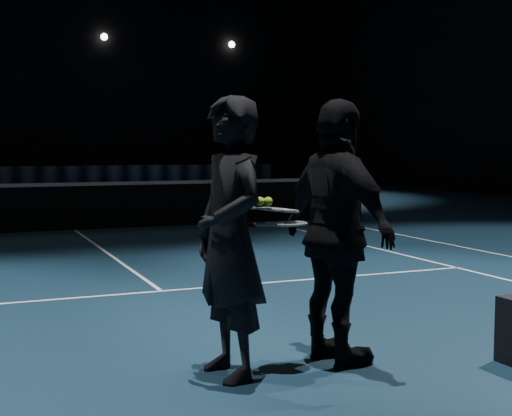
{
  "coord_description": "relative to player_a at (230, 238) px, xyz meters",
  "views": [
    {
      "loc": [
        -2.07,
        -14.15,
        1.62
      ],
      "look_at": [
        -0.14,
        -9.52,
        1.2
      ],
      "focal_mm": 50.0,
      "sensor_mm": 36.0,
      "label": 1
    }
  ],
  "objects": [
    {
      "name": "floor",
      "position": [
        0.33,
        9.51,
        -0.99
      ],
      "size": [
        36.0,
        36.0,
        0.0
      ],
      "primitive_type": "plane",
      "color": "black",
      "rests_on": "ground"
    },
    {
      "name": "tennis_balls",
      "position": [
        0.26,
        -0.0,
        0.26
      ],
      "size": [
        0.12,
        0.1,
        0.12
      ],
      "primitive_type": null,
      "color": "#D3EB31",
      "rests_on": "racket_upper"
    },
    {
      "name": "wall_back",
      "position": [
        0.33,
        27.51,
        4.01
      ],
      "size": [
        30.0,
        0.0,
        30.0
      ],
      "primitive_type": "plane",
      "rotation": [
        1.57,
        0.0,
        0.0
      ],
      "color": "black",
      "rests_on": "ground"
    },
    {
      "name": "racket_lower",
      "position": [
        0.45,
        -0.01,
        0.08
      ],
      "size": [
        0.68,
        0.23,
        0.03
      ],
      "primitive_type": null,
      "rotation": [
        0.0,
        0.0,
        -0.02
      ],
      "color": "black",
      "rests_on": "player_a"
    },
    {
      "name": "racket_upper",
      "position": [
        0.4,
        0.03,
        0.18
      ],
      "size": [
        0.69,
        0.25,
        0.1
      ],
      "primitive_type": null,
      "rotation": [
        0.0,
        0.1,
        0.05
      ],
      "color": "black",
      "rests_on": "player_b"
    },
    {
      "name": "player_b",
      "position": [
        0.85,
        -0.02,
        0.0
      ],
      "size": [
        0.68,
        1.23,
        1.98
      ],
      "primitive_type": "imported",
      "rotation": [
        0.0,
        0.0,
        1.74
      ],
      "color": "black",
      "rests_on": "floor"
    },
    {
      "name": "fixtures_far",
      "position": [
        0.33,
        27.31,
        5.51
      ],
      "size": [
        20.0,
        0.3,
        0.3
      ],
      "primitive_type": null,
      "color": "white",
      "rests_on": "wall_back"
    },
    {
      "name": "player_a",
      "position": [
        0.0,
        0.0,
        0.0
      ],
      "size": [
        0.56,
        0.78,
        1.98
      ],
      "primitive_type": "imported",
      "rotation": [
        0.0,
        0.0,
        -1.44
      ],
      "color": "black",
      "rests_on": "floor"
    },
    {
      "name": "net_mesh",
      "position": [
        0.33,
        9.51,
        -0.54
      ],
      "size": [
        12.8,
        0.02,
        0.86
      ],
      "primitive_type": "cube",
      "color": "black",
      "rests_on": "floor"
    },
    {
      "name": "sponsor_backdrop",
      "position": [
        0.33,
        25.01,
        -0.54
      ],
      "size": [
        22.0,
        0.15,
        0.9
      ],
      "primitive_type": "cube",
      "color": "black",
      "rests_on": "floor"
    },
    {
      "name": "court_lines",
      "position": [
        0.33,
        9.51,
        -0.99
      ],
      "size": [
        10.98,
        23.78,
        0.01
      ],
      "primitive_type": null,
      "color": "white",
      "rests_on": "floor"
    },
    {
      "name": "net_post_right",
      "position": [
        6.73,
        9.51,
        -0.44
      ],
      "size": [
        0.1,
        0.1,
        1.1
      ],
      "primitive_type": "cylinder",
      "color": "black",
      "rests_on": "floor"
    },
    {
      "name": "net_tape",
      "position": [
        0.33,
        9.51,
        -0.08
      ],
      "size": [
        12.8,
        0.03,
        0.07
      ],
      "primitive_type": "cube",
      "color": "white",
      "rests_on": "net_mesh"
    }
  ]
}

